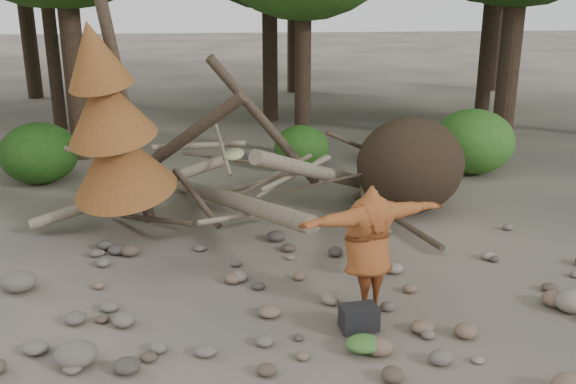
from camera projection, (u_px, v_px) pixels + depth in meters
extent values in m
plane|color=#514C44|center=(312.00, 319.00, 9.01)|extent=(120.00, 120.00, 0.00)
ellipsoid|color=#332619|center=(410.00, 165.00, 13.04)|extent=(2.20, 1.87, 1.98)
cylinder|color=gray|center=(234.00, 201.00, 12.25)|extent=(2.61, 5.11, 1.08)
cylinder|color=gray|center=(324.00, 173.00, 12.80)|extent=(3.18, 3.71, 1.90)
cylinder|color=brown|center=(172.00, 148.00, 12.73)|extent=(3.08, 1.91, 2.49)
cylinder|color=gray|center=(370.00, 210.00, 12.38)|extent=(1.13, 4.98, 0.43)
cylinder|color=brown|center=(266.00, 124.00, 12.98)|extent=(2.39, 1.03, 2.89)
cylinder|color=gray|center=(129.00, 192.00, 12.30)|extent=(3.71, 0.86, 1.20)
cylinder|color=#4C3F30|center=(155.00, 219.00, 11.99)|extent=(1.52, 1.70, 0.49)
cylinder|color=gray|center=(293.00, 176.00, 12.96)|extent=(1.57, 0.85, 0.69)
cylinder|color=#4C3F30|center=(366.00, 149.00, 13.46)|extent=(1.92, 1.25, 1.10)
cylinder|color=gray|center=(222.00, 147.00, 12.42)|extent=(0.37, 1.42, 0.85)
cylinder|color=#4C3F30|center=(404.00, 224.00, 12.21)|extent=(0.79, 2.54, 0.12)
cylinder|color=gray|center=(246.00, 216.00, 11.73)|extent=(1.78, 1.11, 0.29)
cylinder|color=#4C3F30|center=(127.00, 117.00, 11.66)|extent=(0.67, 1.13, 4.35)
cone|color=brown|center=(119.00, 158.00, 11.56)|extent=(2.06, 2.13, 1.86)
cone|color=brown|center=(106.00, 105.00, 11.05)|extent=(1.71, 1.78, 1.65)
cone|color=brown|center=(94.00, 53.00, 10.59)|extent=(1.23, 1.30, 1.41)
cylinder|color=#38281C|center=(303.00, 22.00, 16.74)|extent=(0.44, 0.44, 7.14)
cylinder|color=#38281C|center=(48.00, 10.00, 20.02)|extent=(0.42, 0.42, 7.56)
cylinder|color=#38281C|center=(500.00, 0.00, 27.84)|extent=(0.46, 0.46, 7.84)
ellipsoid|color=#214F15|center=(39.00, 153.00, 15.08)|extent=(1.80, 1.80, 1.44)
ellipsoid|color=#2C641D|center=(301.00, 147.00, 16.31)|extent=(1.40, 1.40, 1.12)
ellipsoid|color=#377725|center=(473.00, 141.00, 15.89)|extent=(2.00, 2.00, 1.60)
imported|color=brown|center=(368.00, 247.00, 8.95)|extent=(2.31, 1.23, 1.81)
cylinder|color=#94945E|center=(234.00, 154.00, 7.91)|extent=(0.25, 0.25, 0.13)
cube|color=black|center=(359.00, 322.00, 8.60)|extent=(0.53, 0.38, 0.33)
ellipsoid|color=#3D712D|center=(364.00, 347.00, 8.13)|extent=(0.48, 0.40, 0.18)
ellipsoid|color=#B4481E|center=(350.00, 320.00, 8.85)|extent=(0.33, 0.27, 0.12)
ellipsoid|color=#685F57|center=(76.00, 354.00, 7.85)|extent=(0.52, 0.47, 0.31)
ellipsoid|color=gray|center=(573.00, 301.00, 9.17)|extent=(0.53, 0.47, 0.32)
ellipsoid|color=#645C54|center=(18.00, 281.00, 9.79)|extent=(0.53, 0.48, 0.32)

